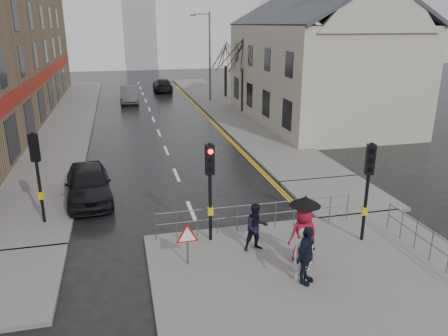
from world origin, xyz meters
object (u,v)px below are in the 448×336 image
pedestrian_b (256,227)px  pedestrian_d (306,255)px  car_parked (88,183)px  pedestrian_a (303,255)px  car_mid (129,95)px  pedestrian_with_umbrella (304,228)px

pedestrian_b → pedestrian_d: pedestrian_d is taller
car_parked → pedestrian_a: bearing=-56.7°
pedestrian_a → pedestrian_d: pedestrian_d is taller
pedestrian_d → car_parked: size_ratio=0.39×
pedestrian_a → pedestrian_d: size_ratio=0.91×
pedestrian_b → car_mid: size_ratio=0.34×
pedestrian_b → pedestrian_d: size_ratio=0.92×
pedestrian_d → car_parked: 10.23m
pedestrian_a → car_mid: size_ratio=0.34×
pedestrian_b → pedestrian_with_umbrella: bearing=-46.2°
car_parked → car_mid: size_ratio=0.95×
pedestrian_b → pedestrian_d: 2.27m
pedestrian_with_umbrella → pedestrian_b: bearing=138.0°
pedestrian_a → car_mid: (-3.76, 31.97, -0.16)m
car_mid → pedestrian_a: bearing=-81.0°
pedestrian_a → car_mid: pedestrian_a is taller
pedestrian_a → car_mid: 32.19m
pedestrian_with_umbrella → car_mid: 31.31m
car_parked → car_mid: (2.49, 24.04, 0.01)m
pedestrian_a → pedestrian_with_umbrella: size_ratio=0.73×
pedestrian_a → pedestrian_with_umbrella: pedestrian_with_umbrella is taller
pedestrian_b → pedestrian_d: (0.77, -2.14, 0.07)m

